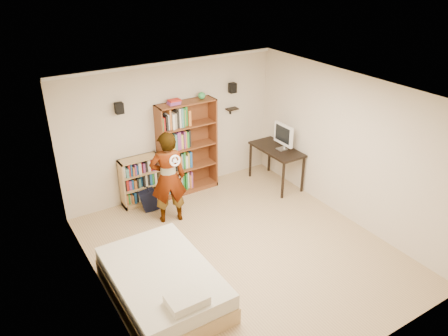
# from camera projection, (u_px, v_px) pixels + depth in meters

# --- Properties ---
(ground) EXTENTS (4.50, 5.00, 0.01)m
(ground) POSITION_uv_depth(u_px,v_px,m) (242.00, 251.00, 7.31)
(ground) COLOR tan
(ground) RESTS_ON ground
(room_shell) EXTENTS (4.52, 5.02, 2.71)m
(room_shell) POSITION_uv_depth(u_px,v_px,m) (244.00, 155.00, 6.52)
(room_shell) COLOR beige
(room_shell) RESTS_ON ground
(crown_molding) EXTENTS (4.50, 5.00, 0.06)m
(crown_molding) POSITION_uv_depth(u_px,v_px,m) (246.00, 97.00, 6.11)
(crown_molding) COLOR white
(crown_molding) RESTS_ON room_shell
(speaker_left) EXTENTS (0.14, 0.12, 0.20)m
(speaker_left) POSITION_uv_depth(u_px,v_px,m) (119.00, 108.00, 7.73)
(speaker_left) COLOR black
(speaker_left) RESTS_ON room_shell
(speaker_right) EXTENTS (0.14, 0.12, 0.20)m
(speaker_right) POSITION_uv_depth(u_px,v_px,m) (233.00, 88.00, 8.87)
(speaker_right) COLOR black
(speaker_right) RESTS_ON room_shell
(wall_shelf) EXTENTS (0.25, 0.16, 0.02)m
(wall_shelf) POSITION_uv_depth(u_px,v_px,m) (232.00, 109.00, 9.08)
(wall_shelf) COLOR black
(wall_shelf) RESTS_ON room_shell
(tall_bookshelf) EXTENTS (1.21, 0.35, 1.91)m
(tall_bookshelf) POSITION_uv_depth(u_px,v_px,m) (188.00, 148.00, 8.75)
(tall_bookshelf) COLOR brown
(tall_bookshelf) RESTS_ON ground
(low_bookshelf) EXTENTS (0.78, 0.29, 0.98)m
(low_bookshelf) POSITION_uv_depth(u_px,v_px,m) (141.00, 181.00, 8.49)
(low_bookshelf) COLOR tan
(low_bookshelf) RESTS_ON ground
(computer_desk) EXTENTS (0.61, 1.21, 0.83)m
(computer_desk) POSITION_uv_depth(u_px,v_px,m) (276.00, 166.00, 9.23)
(computer_desk) COLOR black
(computer_desk) RESTS_ON ground
(imac) EXTENTS (0.13, 0.55, 0.54)m
(imac) POSITION_uv_depth(u_px,v_px,m) (283.00, 137.00, 8.88)
(imac) COLOR white
(imac) RESTS_ON computer_desk
(daybed) EXTENTS (1.33, 2.04, 0.60)m
(daybed) POSITION_uv_depth(u_px,v_px,m) (163.00, 280.00, 6.22)
(daybed) COLOR silver
(daybed) RESTS_ON ground
(person) EXTENTS (0.73, 0.58, 1.75)m
(person) POSITION_uv_depth(u_px,v_px,m) (168.00, 178.00, 7.77)
(person) COLOR black
(person) RESTS_ON ground
(wii_wheel) EXTENTS (0.20, 0.08, 0.20)m
(wii_wheel) POSITION_uv_depth(u_px,v_px,m) (175.00, 161.00, 7.31)
(wii_wheel) COLOR white
(wii_wheel) RESTS_ON person
(navy_bag) EXTENTS (0.36, 0.27, 0.45)m
(navy_bag) POSITION_uv_depth(u_px,v_px,m) (149.00, 200.00, 8.36)
(navy_bag) COLOR black
(navy_bag) RESTS_ON ground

